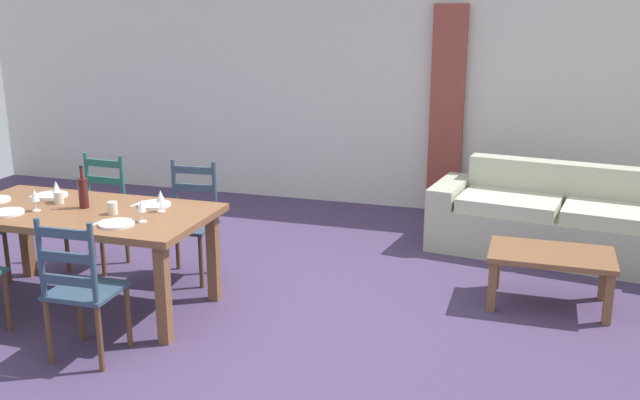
% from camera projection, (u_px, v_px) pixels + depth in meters
% --- Properties ---
extents(ground_plane, '(9.60, 9.60, 0.02)m').
position_uv_depth(ground_plane, '(257.00, 320.00, 5.15)').
color(ground_plane, '#433355').
extents(wall_far, '(9.60, 0.16, 2.70)m').
position_uv_depth(wall_far, '(368.00, 84.00, 7.82)').
color(wall_far, silver).
rests_on(wall_far, ground_plane).
extents(curtain_panel_left, '(0.35, 0.08, 2.20)m').
position_uv_depth(curtain_panel_left, '(447.00, 112.00, 7.50)').
color(curtain_panel_left, brown).
rests_on(curtain_panel_left, ground_plane).
extents(dining_table, '(1.90, 0.96, 0.75)m').
position_uv_depth(dining_table, '(83.00, 221.00, 5.21)').
color(dining_table, brown).
rests_on(dining_table, ground_plane).
extents(dining_chair_near_right, '(0.43, 0.42, 0.96)m').
position_uv_depth(dining_chair_near_right, '(81.00, 289.00, 4.44)').
color(dining_chair_near_right, '#2C4156').
rests_on(dining_chair_near_right, ground_plane).
extents(dining_chair_far_left, '(0.44, 0.42, 0.96)m').
position_uv_depth(dining_chair_far_left, '(99.00, 212.00, 6.09)').
color(dining_chair_far_left, '#265C4F').
rests_on(dining_chair_far_left, ground_plane).
extents(dining_chair_far_right, '(0.44, 0.43, 0.96)m').
position_uv_depth(dining_chair_far_right, '(190.00, 221.00, 5.84)').
color(dining_chair_far_right, '#304156').
rests_on(dining_chair_far_right, ground_plane).
extents(dinner_plate_near_left, '(0.24, 0.24, 0.02)m').
position_uv_depth(dinner_plate_near_left, '(7.00, 213.00, 5.08)').
color(dinner_plate_near_left, white).
rests_on(dinner_plate_near_left, dining_table).
extents(dinner_plate_near_right, '(0.24, 0.24, 0.02)m').
position_uv_depth(dinner_plate_near_right, '(117.00, 224.00, 4.82)').
color(dinner_plate_near_right, white).
rests_on(dinner_plate_near_right, dining_table).
extents(fork_near_right, '(0.03, 0.17, 0.01)m').
position_uv_depth(fork_near_right, '(98.00, 223.00, 4.87)').
color(fork_near_right, silver).
rests_on(fork_near_right, dining_table).
extents(dinner_plate_far_left, '(0.24, 0.24, 0.02)m').
position_uv_depth(dinner_plate_far_left, '(52.00, 195.00, 5.54)').
color(dinner_plate_far_left, white).
rests_on(dinner_plate_far_left, dining_table).
extents(fork_far_left, '(0.03, 0.17, 0.01)m').
position_uv_depth(fork_far_left, '(36.00, 195.00, 5.58)').
color(fork_far_left, silver).
rests_on(fork_far_left, dining_table).
extents(dinner_plate_far_right, '(0.24, 0.24, 0.02)m').
position_uv_depth(dinner_plate_far_right, '(154.00, 205.00, 5.28)').
color(dinner_plate_far_right, white).
rests_on(dinner_plate_far_right, dining_table).
extents(fork_far_right, '(0.03, 0.17, 0.01)m').
position_uv_depth(fork_far_right, '(137.00, 204.00, 5.33)').
color(fork_far_right, silver).
rests_on(fork_far_right, dining_table).
extents(wine_bottle, '(0.07, 0.07, 0.32)m').
position_uv_depth(wine_bottle, '(83.00, 192.00, 5.20)').
color(wine_bottle, '#471919').
rests_on(wine_bottle, dining_table).
extents(wine_glass_near_left, '(0.06, 0.06, 0.16)m').
position_uv_depth(wine_glass_near_left, '(35.00, 196.00, 5.12)').
color(wine_glass_near_left, white).
rests_on(wine_glass_near_left, dining_table).
extents(wine_glass_near_right, '(0.06, 0.06, 0.16)m').
position_uv_depth(wine_glass_near_right, '(141.00, 206.00, 4.86)').
color(wine_glass_near_right, white).
rests_on(wine_glass_near_right, dining_table).
extents(wine_glass_far_left, '(0.06, 0.06, 0.16)m').
position_uv_depth(wine_glass_far_left, '(56.00, 187.00, 5.36)').
color(wine_glass_far_left, white).
rests_on(wine_glass_far_left, dining_table).
extents(wine_glass_far_right, '(0.06, 0.06, 0.16)m').
position_uv_depth(wine_glass_far_right, '(161.00, 197.00, 5.11)').
color(wine_glass_far_right, white).
rests_on(wine_glass_far_right, dining_table).
extents(coffee_cup_primary, '(0.07, 0.07, 0.09)m').
position_uv_depth(coffee_cup_primary, '(113.00, 208.00, 5.06)').
color(coffee_cup_primary, beige).
rests_on(coffee_cup_primary, dining_table).
extents(coffee_cup_secondary, '(0.07, 0.07, 0.09)m').
position_uv_depth(coffee_cup_secondary, '(59.00, 198.00, 5.34)').
color(coffee_cup_secondary, beige).
rests_on(coffee_cup_secondary, dining_table).
extents(couch, '(2.37, 1.12, 0.80)m').
position_uv_depth(couch, '(562.00, 223.00, 6.40)').
color(couch, '#ABAE95').
rests_on(couch, ground_plane).
extents(coffee_table, '(0.90, 0.56, 0.42)m').
position_uv_depth(coffee_table, '(551.00, 260.00, 5.29)').
color(coffee_table, brown).
rests_on(coffee_table, ground_plane).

